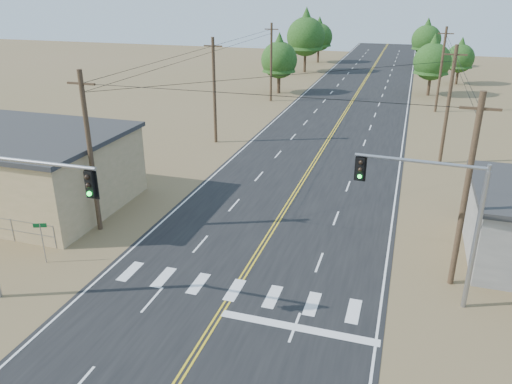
% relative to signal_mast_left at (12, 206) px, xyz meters
% --- Properties ---
extents(road, '(15.00, 200.00, 0.02)m').
position_rel_signal_mast_left_xyz_m(road, '(9.07, 25.99, -5.19)').
color(road, black).
rests_on(road, ground).
extents(utility_pole_left_near, '(1.80, 0.30, 10.00)m').
position_rel_signal_mast_left_xyz_m(utility_pole_left_near, '(-1.43, 7.99, -0.08)').
color(utility_pole_left_near, '#4C3826').
rests_on(utility_pole_left_near, ground).
extents(utility_pole_left_mid, '(1.80, 0.30, 10.00)m').
position_rel_signal_mast_left_xyz_m(utility_pole_left_mid, '(-1.43, 27.99, -0.08)').
color(utility_pole_left_mid, '#4C3826').
rests_on(utility_pole_left_mid, ground).
extents(utility_pole_left_far, '(1.80, 0.30, 10.00)m').
position_rel_signal_mast_left_xyz_m(utility_pole_left_far, '(-1.43, 47.99, -0.08)').
color(utility_pole_left_far, '#4C3826').
rests_on(utility_pole_left_far, ground).
extents(utility_pole_right_near, '(1.80, 0.30, 10.00)m').
position_rel_signal_mast_left_xyz_m(utility_pole_right_near, '(19.57, 7.99, -0.08)').
color(utility_pole_right_near, '#4C3826').
rests_on(utility_pole_right_near, ground).
extents(utility_pole_right_mid, '(1.80, 0.30, 10.00)m').
position_rel_signal_mast_left_xyz_m(utility_pole_right_mid, '(19.57, 27.99, -0.08)').
color(utility_pole_right_mid, '#4C3826').
rests_on(utility_pole_right_mid, ground).
extents(utility_pole_right_far, '(1.80, 0.30, 10.00)m').
position_rel_signal_mast_left_xyz_m(utility_pole_right_far, '(19.57, 47.99, -0.08)').
color(utility_pole_right_far, '#4C3826').
rests_on(utility_pole_right_far, ground).
extents(signal_mast_left, '(6.66, 0.45, 7.65)m').
position_rel_signal_mast_left_xyz_m(signal_mast_left, '(0.00, 0.00, 0.00)').
color(signal_mast_left, gray).
rests_on(signal_mast_left, ground).
extents(signal_mast_right, '(5.86, 0.55, 7.25)m').
position_rel_signal_mast_left_xyz_m(signal_mast_right, '(18.41, 6.07, -0.31)').
color(signal_mast_right, gray).
rests_on(signal_mast_right, ground).
extents(street_sign, '(0.67, 0.30, 2.42)m').
position_rel_signal_mast_left_xyz_m(street_sign, '(-1.93, 3.48, -3.58)').
color(street_sign, gray).
rests_on(street_sign, ground).
extents(tree_left_near, '(5.08, 5.08, 8.47)m').
position_rel_signal_mast_left_xyz_m(tree_left_near, '(-1.78, 53.42, -0.02)').
color(tree_left_near, '#3F2D1E').
rests_on(tree_left_near, ground).
extents(tree_left_mid, '(6.65, 6.65, 11.08)m').
position_rel_signal_mast_left_xyz_m(tree_left_mid, '(-2.22, 73.17, 1.58)').
color(tree_left_mid, '#3F2D1E').
rests_on(tree_left_mid, ground).
extents(tree_left_far, '(5.33, 5.33, 8.88)m').
position_rel_signal_mast_left_xyz_m(tree_left_far, '(-2.24, 85.94, 0.23)').
color(tree_left_far, '#3F2D1E').
rests_on(tree_left_far, ground).
extents(tree_right_near, '(5.06, 5.06, 8.43)m').
position_rel_signal_mast_left_xyz_m(tree_right_near, '(18.78, 58.18, -0.04)').
color(tree_right_near, '#3F2D1E').
rests_on(tree_right_near, ground).
extents(tree_right_mid, '(4.33, 4.33, 7.21)m').
position_rel_signal_mast_left_xyz_m(tree_right_mid, '(23.07, 68.52, -0.79)').
color(tree_right_mid, '#3F2D1E').
rests_on(tree_right_mid, ground).
extents(tree_right_far, '(5.38, 5.38, 8.97)m').
position_rel_signal_mast_left_xyz_m(tree_right_far, '(18.07, 86.35, 0.29)').
color(tree_right_far, '#3F2D1E').
rests_on(tree_right_far, ground).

